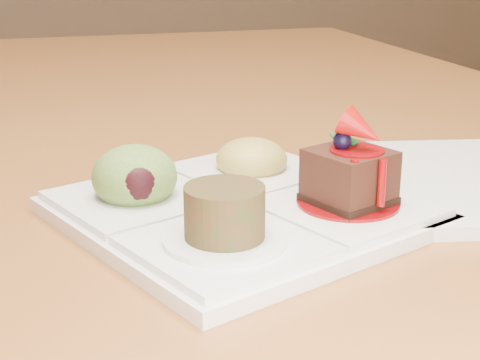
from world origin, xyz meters
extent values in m
cube|color=brown|center=(0.00, 0.00, 0.73)|extent=(1.00, 1.80, 0.04)
cylinder|color=brown|center=(0.44, 0.84, 0.35)|extent=(0.06, 0.06, 0.71)
cube|color=silver|center=(-0.09, -0.31, 0.76)|extent=(0.33, 0.33, 0.01)
cube|color=silver|center=(-0.01, -0.35, 0.77)|extent=(0.16, 0.16, 0.01)
cube|color=silver|center=(-0.12, -0.39, 0.77)|extent=(0.16, 0.16, 0.01)
cube|color=silver|center=(-0.17, -0.28, 0.77)|extent=(0.16, 0.16, 0.01)
cube|color=silver|center=(-0.05, -0.23, 0.77)|extent=(0.16, 0.16, 0.01)
cylinder|color=#6C0406|center=(-0.01, -0.35, 0.77)|extent=(0.08, 0.08, 0.00)
cube|color=black|center=(-0.01, -0.35, 0.77)|extent=(0.08, 0.08, 0.01)
cube|color=black|center=(-0.01, -0.35, 0.79)|extent=(0.07, 0.07, 0.04)
cylinder|color=#6C0406|center=(-0.01, -0.35, 0.81)|extent=(0.04, 0.04, 0.00)
sphere|color=black|center=(-0.01, -0.34, 0.82)|extent=(0.01, 0.01, 0.01)
cone|color=#9D0C0A|center=(0.00, -0.35, 0.83)|extent=(0.05, 0.05, 0.04)
cube|color=#104116|center=(-0.01, -0.34, 0.82)|extent=(0.02, 0.02, 0.01)
cube|color=#104116|center=(-0.01, -0.33, 0.82)|extent=(0.01, 0.02, 0.01)
cylinder|color=#6C0406|center=(-0.02, -0.38, 0.79)|extent=(0.01, 0.01, 0.04)
cylinder|color=#6C0406|center=(0.01, -0.38, 0.79)|extent=(0.01, 0.01, 0.04)
cylinder|color=#6C0406|center=(-0.04, -0.34, 0.79)|extent=(0.01, 0.01, 0.04)
cylinder|color=silver|center=(-0.12, -0.39, 0.77)|extent=(0.09, 0.09, 0.00)
cylinder|color=#4A2315|center=(-0.12, -0.39, 0.79)|extent=(0.06, 0.06, 0.04)
cylinder|color=#4C3010|center=(-0.12, -0.39, 0.80)|extent=(0.05, 0.05, 0.00)
ellipsoid|color=olive|center=(-0.17, -0.28, 0.78)|extent=(0.07, 0.07, 0.05)
ellipsoid|color=black|center=(-0.17, -0.30, 0.79)|extent=(0.04, 0.03, 0.03)
ellipsoid|color=#AA903D|center=(-0.05, -0.23, 0.78)|extent=(0.07, 0.07, 0.04)
cube|color=red|center=(-0.04, -0.23, 0.78)|extent=(0.02, 0.02, 0.01)
cube|color=#516E17|center=(-0.05, -0.22, 0.78)|extent=(0.02, 0.02, 0.02)
cube|color=red|center=(-0.07, -0.23, 0.78)|extent=(0.02, 0.02, 0.02)
cube|color=#516E17|center=(-0.06, -0.24, 0.78)|extent=(0.02, 0.02, 0.01)
cube|color=red|center=(-0.05, -0.25, 0.78)|extent=(0.02, 0.02, 0.02)
camera|label=1|loc=(-0.24, -0.85, 0.97)|focal=55.00mm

